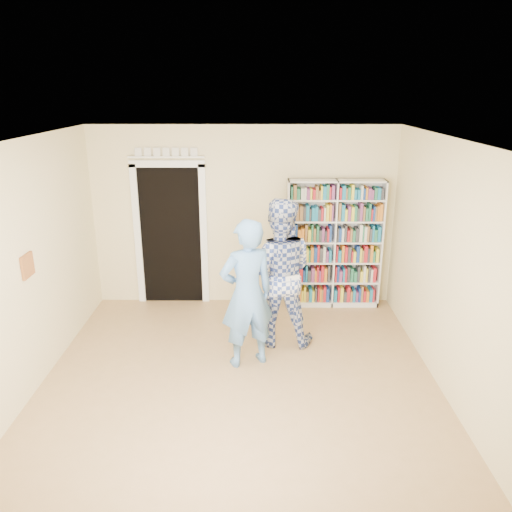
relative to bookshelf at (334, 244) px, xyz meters
The scene contains 11 objects.
floor 2.88m from the bookshelf, 119.94° to the right, with size 5.00×5.00×0.00m, color #A78051.
ceiling 3.21m from the bookshelf, 119.94° to the right, with size 5.00×5.00×0.00m, color white.
wall_back 1.41m from the bookshelf, behind, with size 4.50×4.50×0.00m, color beige.
wall_left 4.31m from the bookshelf, 146.93° to the right, with size 5.00×5.00×0.00m, color beige.
wall_right 2.54m from the bookshelf, 69.00° to the right, with size 5.00×5.00×0.00m, color beige.
bookshelf is the anchor object (origin of this frame).
doorway 2.46m from the bookshelf, behind, with size 1.10×0.08×2.43m.
wall_art 4.19m from the bookshelf, 149.08° to the right, with size 0.03×0.25×0.25m, color brown.
man_blue 2.15m from the bookshelf, 126.01° to the right, with size 0.66×0.43×1.81m, color #5D90CF.
man_plaid 1.48m from the bookshelf, 126.40° to the right, with size 0.94×0.73×1.92m, color navy.
paper_sheet 1.63m from the bookshelf, 116.08° to the right, with size 0.19×0.01×0.26m, color white.
Camera 1 is at (0.20, -4.76, 3.18)m, focal length 35.00 mm.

